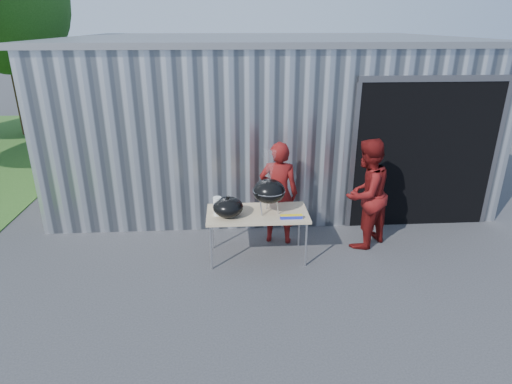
{
  "coord_description": "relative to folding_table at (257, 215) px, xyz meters",
  "views": [
    {
      "loc": [
        -0.01,
        -5.06,
        3.37
      ],
      "look_at": [
        0.37,
        0.77,
        1.05
      ],
      "focal_mm": 30.0,
      "sensor_mm": 36.0,
      "label": 1
    }
  ],
  "objects": [
    {
      "name": "tree_far",
      "position": [
        -6.89,
        8.3,
        3.28
      ],
      "size": [
        3.7,
        3.7,
        6.13
      ],
      "color": "#442D19",
      "rests_on": "ground"
    },
    {
      "name": "ground",
      "position": [
        -0.39,
        -0.7,
        -0.71
      ],
      "size": [
        80.0,
        80.0,
        0.0
      ],
      "primitive_type": "plane",
      "color": "#353538"
    },
    {
      "name": "white_tub",
      "position": [
        -0.55,
        0.18,
        0.09
      ],
      "size": [
        0.2,
        0.15,
        0.1
      ],
      "primitive_type": "cube",
      "color": "white",
      "rests_on": "folding_table"
    },
    {
      "name": "building",
      "position": [
        0.53,
        3.88,
        0.83
      ],
      "size": [
        8.2,
        6.2,
        3.1
      ],
      "color": "silver",
      "rests_on": "ground"
    },
    {
      "name": "foil_box",
      "position": [
        0.47,
        -0.25,
        0.07
      ],
      "size": [
        0.32,
        0.06,
        0.06
      ],
      "color": "#1B27B3",
      "rests_on": "folding_table"
    },
    {
      "name": "person_cook",
      "position": [
        0.37,
        0.51,
        0.14
      ],
      "size": [
        0.69,
        0.52,
        1.69
      ],
      "primitive_type": "imported",
      "rotation": [
        0.0,
        0.0,
        2.94
      ],
      "color": "#62100F",
      "rests_on": "ground"
    },
    {
      "name": "person_bystander",
      "position": [
        1.72,
        0.3,
        0.17
      ],
      "size": [
        1.09,
        1.05,
        1.76
      ],
      "primitive_type": "imported",
      "rotation": [
        0.0,
        0.0,
        3.8
      ],
      "color": "#62100F",
      "rests_on": "ground"
    },
    {
      "name": "grill_lid",
      "position": [
        -0.43,
        -0.1,
        0.18
      ],
      "size": [
        0.44,
        0.44,
        0.32
      ],
      "color": "black",
      "rests_on": "folding_table"
    },
    {
      "name": "paper_towels",
      "position": [
        -0.59,
        -0.05,
        0.18
      ],
      "size": [
        0.12,
        0.12,
        0.28
      ],
      "primitive_type": "cylinder",
      "color": "white",
      "rests_on": "folding_table"
    },
    {
      "name": "kettle_grill",
      "position": [
        0.17,
        -0.02,
        0.45
      ],
      "size": [
        0.48,
        0.48,
        0.95
      ],
      "color": "black",
      "rests_on": "folding_table"
    },
    {
      "name": "folding_table",
      "position": [
        0.0,
        0.0,
        0.0
      ],
      "size": [
        1.5,
        0.75,
        0.75
      ],
      "color": "tan",
      "rests_on": "ground"
    }
  ]
}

